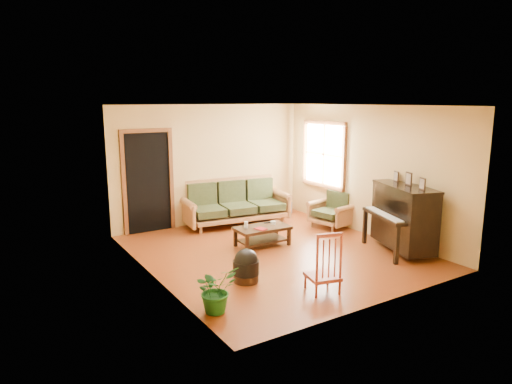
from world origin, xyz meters
TOP-DOWN VIEW (x-y plane):
  - floor at (0.00, 0.00)m, footprint 5.00×5.00m
  - doorway at (-1.45, 2.48)m, footprint 1.08×0.16m
  - window at (2.21, 1.30)m, footprint 0.12×1.36m
  - sofa at (0.36, 1.99)m, footprint 2.40×1.23m
  - coffee_table at (0.01, 0.42)m, footprint 1.03×0.59m
  - armchair at (1.94, 0.72)m, footprint 0.91×0.94m
  - piano at (1.98, -1.19)m, footprint 1.22×1.56m
  - footstool at (-1.14, -0.89)m, footprint 0.48×0.48m
  - red_chair at (-0.40, -1.78)m, footprint 0.52×0.55m
  - leaning_frame at (1.51, 2.35)m, footprint 0.52×0.24m
  - ceramic_crock at (1.92, 2.23)m, footprint 0.24×0.24m
  - potted_plant at (-1.98, -1.54)m, footprint 0.62×0.56m
  - book at (-0.19, 0.26)m, footprint 0.21×0.25m
  - candle at (-0.30, 0.50)m, footprint 0.08×0.08m
  - glass_jar at (0.27, 0.46)m, footprint 0.10×0.10m
  - remote at (0.25, 0.59)m, footprint 0.16×0.09m

SIDE VIEW (x-z plane):
  - floor at x=0.00m, z-range 0.00..0.00m
  - ceramic_crock at x=1.92m, z-range 0.00..0.26m
  - coffee_table at x=0.01m, z-range 0.00..0.37m
  - footstool at x=-1.14m, z-range 0.00..0.38m
  - potted_plant at x=-1.98m, z-range 0.00..0.61m
  - leaning_frame at x=1.51m, z-range 0.00..0.67m
  - remote at x=0.25m, z-range 0.37..0.39m
  - book at x=-0.19m, z-range 0.37..0.39m
  - glass_jar at x=0.27m, z-range 0.37..0.43m
  - armchair at x=1.94m, z-range 0.00..0.80m
  - candle at x=-0.30m, z-range 0.37..0.49m
  - red_chair at x=-0.40m, z-range 0.00..0.91m
  - sofa at x=0.36m, z-range 0.00..0.98m
  - piano at x=1.98m, z-range 0.00..1.21m
  - doorway at x=-1.45m, z-range 0.00..2.05m
  - window at x=2.21m, z-range 0.77..2.23m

